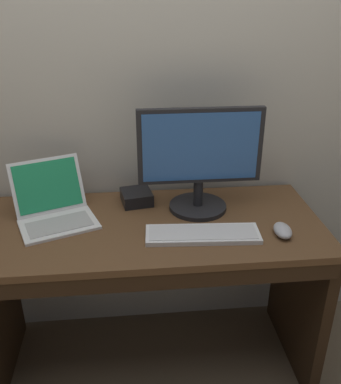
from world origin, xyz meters
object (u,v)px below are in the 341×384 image
(wired_keyboard, at_px, (203,234))
(external_drive_box, at_px, (137,197))
(laptop_white, at_px, (54,207))
(computer_mouse, at_px, (283,230))
(external_monitor, at_px, (200,159))

(wired_keyboard, height_order, external_drive_box, external_drive_box)
(laptop_white, bearing_deg, external_drive_box, 18.99)
(laptop_white, relative_size, computer_mouse, 3.40)
(computer_mouse, relative_size, external_drive_box, 0.85)
(computer_mouse, bearing_deg, laptop_white, 169.48)
(external_monitor, distance_m, wired_keyboard, 0.32)
(external_monitor, height_order, wired_keyboard, external_monitor)
(computer_mouse, distance_m, external_drive_box, 0.66)
(laptop_white, xyz_separation_m, computer_mouse, (0.91, -0.22, -0.03))
(external_monitor, xyz_separation_m, wired_keyboard, (-0.02, -0.22, -0.23))
(external_monitor, xyz_separation_m, computer_mouse, (0.30, -0.24, -0.22))
(wired_keyboard, bearing_deg, computer_mouse, -3.71)
(laptop_white, xyz_separation_m, wired_keyboard, (0.59, -0.20, -0.04))
(laptop_white, bearing_deg, computer_mouse, -13.51)
(laptop_white, xyz_separation_m, external_drive_box, (0.34, 0.12, -0.03))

